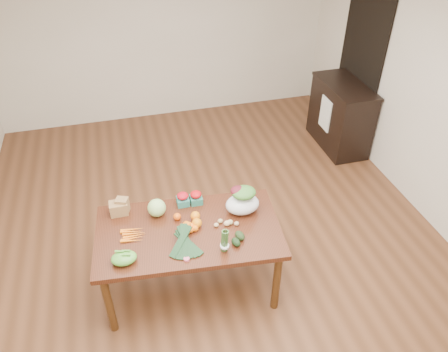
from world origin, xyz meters
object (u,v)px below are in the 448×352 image
object	(u,v)px
cabinet	(340,116)
kale_bunch	(185,244)
asparagus_bundle	(225,241)
mandarin_cluster	(188,226)
paper_bag	(119,207)
cabbage	(157,208)
salad_bag	(243,201)
dining_table	(190,259)

from	to	relation	value
cabinet	kale_bunch	bearing A→B (deg)	-139.57
kale_bunch	asparagus_bundle	size ratio (longest dim) A/B	1.60
mandarin_cluster	kale_bunch	bearing A→B (deg)	-106.14
kale_bunch	asparagus_bundle	xyz separation A→B (m)	(0.32, -0.09, 0.05)
asparagus_bundle	paper_bag	bearing A→B (deg)	144.60
cabbage	salad_bag	size ratio (longest dim) A/B	0.53
dining_table	paper_bag	distance (m)	0.82
asparagus_bundle	mandarin_cluster	bearing A→B (deg)	132.63
mandarin_cluster	salad_bag	world-z (taller)	salad_bag
cabbage	mandarin_cluster	bearing A→B (deg)	-49.65
salad_bag	asparagus_bundle	bearing A→B (deg)	-123.07
mandarin_cluster	asparagus_bundle	bearing A→B (deg)	-53.04
paper_bag	kale_bunch	size ratio (longest dim) A/B	0.54
salad_bag	paper_bag	bearing A→B (deg)	166.43
asparagus_bundle	kale_bunch	bearing A→B (deg)	170.43
salad_bag	cabbage	bearing A→B (deg)	168.41
cabinet	salad_bag	size ratio (longest dim) A/B	3.23
mandarin_cluster	kale_bunch	distance (m)	0.25
paper_bag	asparagus_bundle	bearing A→B (deg)	-41.07
cabbage	mandarin_cluster	distance (m)	0.36
cabinet	cabbage	xyz separation A→B (m)	(-2.79, -1.72, 0.36)
dining_table	paper_bag	world-z (taller)	paper_bag
cabinet	paper_bag	xyz separation A→B (m)	(-3.13, -1.61, 0.36)
paper_bag	mandarin_cluster	distance (m)	0.69
cabbage	asparagus_bundle	world-z (taller)	asparagus_bundle
cabbage	asparagus_bundle	distance (m)	0.77
cabbage	mandarin_cluster	world-z (taller)	cabbage
cabbage	paper_bag	bearing A→B (deg)	162.03
cabinet	asparagus_bundle	distance (m)	3.30
dining_table	cabinet	size ratio (longest dim) A/B	1.60
dining_table	salad_bag	size ratio (longest dim) A/B	5.17
dining_table	kale_bunch	xyz separation A→B (m)	(-0.07, -0.24, 0.45)
dining_table	paper_bag	size ratio (longest dim) A/B	7.56
paper_bag	asparagus_bundle	distance (m)	1.09
cabinet	dining_table	bearing A→B (deg)	-142.02
asparagus_bundle	salad_bag	size ratio (longest dim) A/B	0.79
mandarin_cluster	asparagus_bundle	xyz separation A→B (m)	(0.25, -0.33, 0.08)
dining_table	kale_bunch	size ratio (longest dim) A/B	4.09
mandarin_cluster	asparagus_bundle	distance (m)	0.42
dining_table	asparagus_bundle	bearing A→B (deg)	-47.96
mandarin_cluster	cabinet	bearing A→B (deg)	37.98
cabinet	mandarin_cluster	distance (m)	3.26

